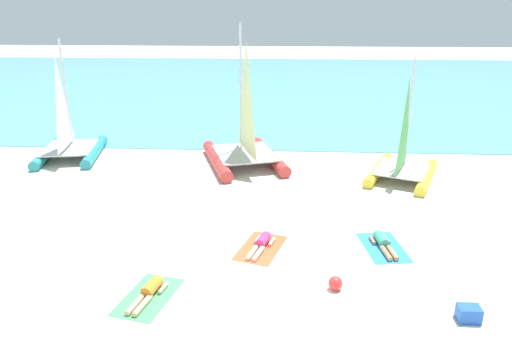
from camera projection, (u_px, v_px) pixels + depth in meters
name	position (u px, v px, depth m)	size (l,w,h in m)	color
ground_plane	(262.00, 160.00, 21.90)	(120.00, 120.00, 0.00)	silver
ocean_water	(273.00, 84.00, 42.02)	(120.00, 40.00, 0.05)	#5BB2C1
sailboat_red	(244.00, 145.00, 20.96)	(4.22, 5.30, 6.03)	#CC3838
sailboat_yellow	(403.00, 162.00, 19.30)	(3.59, 4.31, 4.81)	yellow
sailboat_teal	(69.00, 141.00, 21.95)	(3.26, 4.46, 5.31)	teal
towel_left	(148.00, 297.00, 11.71)	(1.10, 1.90, 0.01)	#4CB266
sunbather_left	(149.00, 291.00, 11.73)	(0.74, 1.56, 0.30)	orange
towel_middle	(261.00, 248.00, 14.04)	(1.10, 1.90, 0.01)	#EA5933
sunbather_middle	(262.00, 243.00, 14.06)	(0.83, 1.54, 0.30)	#D83372
towel_right	(383.00, 247.00, 14.07)	(1.10, 1.90, 0.01)	#338CD8
sunbather_right	(383.00, 242.00, 14.09)	(0.63, 1.57, 0.30)	#3FB28C
beach_ball	(335.00, 283.00, 11.96)	(0.36, 0.36, 0.36)	red
cooler_box	(469.00, 314.00, 10.79)	(0.50, 0.36, 0.36)	blue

